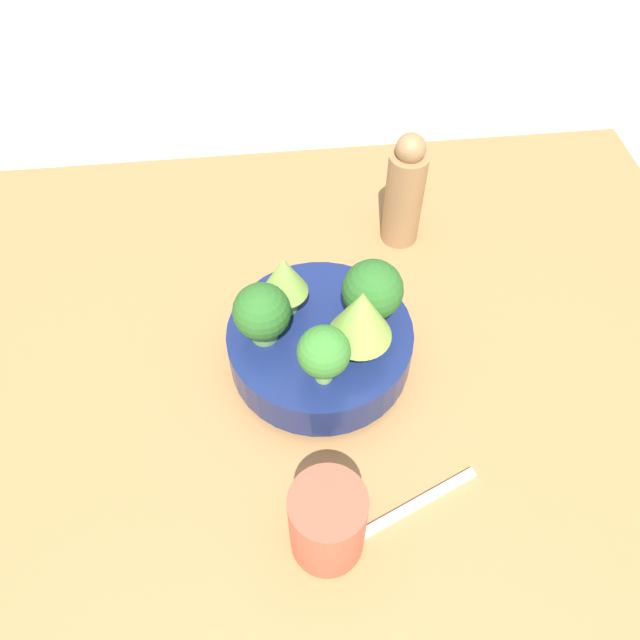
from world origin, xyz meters
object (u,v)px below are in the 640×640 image
Objects in this scene: cup at (327,523)px; fork at (399,514)px; bowl at (320,345)px; pepper_mill at (405,192)px.

cup is 0.58× the size of fork.
bowl is at bearing 85.56° from cup.
bowl is 0.21m from cup.
fork is (0.08, 0.02, -0.05)m from cup.
fork is (-0.07, -0.40, -0.08)m from pepper_mill.
fork is at bearing 13.40° from cup.
cup is (-0.02, -0.21, 0.01)m from bowl.
cup is at bearing -94.44° from bowl.
pepper_mill reaches higher than cup.
cup is 0.09m from fork.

